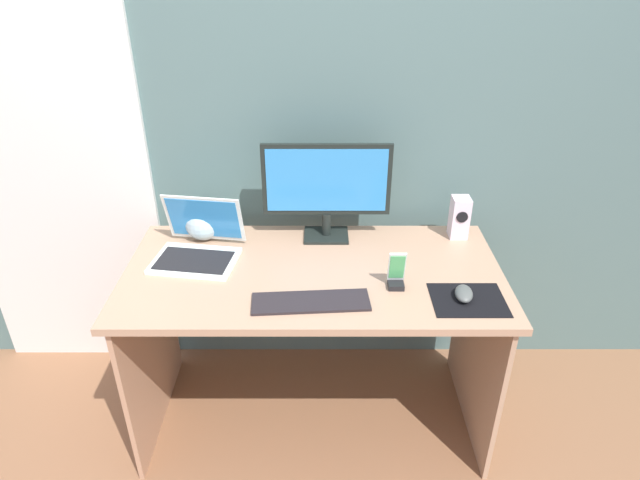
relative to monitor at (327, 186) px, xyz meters
name	(u,v)px	position (x,y,z in m)	size (l,w,h in m)	color
ground_plane	(314,414)	(-0.05, -0.25, -0.97)	(8.00, 8.00, 0.00)	brown
wall_back	(314,103)	(-0.05, 0.19, 0.28)	(6.00, 0.04, 2.50)	slate
door_left	(50,162)	(-1.14, 0.16, 0.04)	(0.82, 0.02, 2.02)	white
desk	(313,304)	(-0.05, -0.25, -0.38)	(1.40, 0.70, 0.75)	tan
monitor	(327,186)	(0.00, 0.00, 0.00)	(0.50, 0.14, 0.40)	black
speaker_right	(460,217)	(0.54, 0.01, -0.14)	(0.07, 0.08, 0.17)	silver
laptop	(198,246)	(-0.49, -0.16, -0.18)	(0.35, 0.32, 0.22)	white
fishbowl	(203,222)	(-0.50, -0.01, -0.15)	(0.15, 0.15, 0.15)	silver
keyboard_external	(311,302)	(-0.06, -0.46, -0.22)	(0.40, 0.12, 0.01)	#272124
mousepad	(468,300)	(0.48, -0.45, -0.22)	(0.25, 0.20, 0.00)	black
mouse	(464,294)	(0.46, -0.44, -0.20)	(0.06, 0.10, 0.04)	#515653
phone_in_dock	(397,275)	(0.24, -0.36, -0.18)	(0.06, 0.05, 0.14)	black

